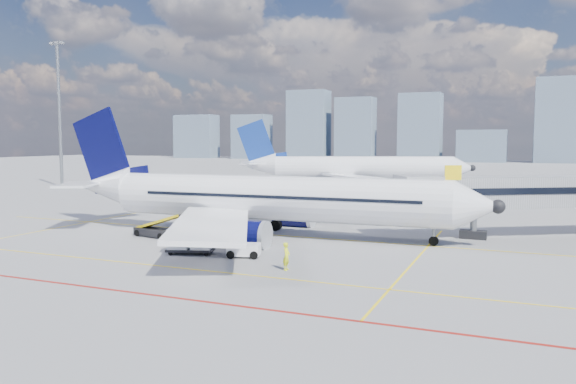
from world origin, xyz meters
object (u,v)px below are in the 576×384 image
(main_aircraft, at_px, (257,198))
(ramp_worker, at_px, (286,256))
(baggage_tug, at_px, (242,247))
(cargo_dolly, at_px, (190,240))
(belt_loader, at_px, (156,230))
(second_aircraft, at_px, (354,168))

(main_aircraft, distance_m, ramp_worker, 13.99)
(baggage_tug, bearing_deg, cargo_dolly, 168.83)
(baggage_tug, height_order, belt_loader, belt_loader)
(main_aircraft, relative_size, ramp_worker, 22.38)
(second_aircraft, relative_size, cargo_dolly, 11.16)
(second_aircraft, xyz_separation_m, baggage_tug, (10.00, -63.47, -2.46))
(belt_loader, distance_m, ramp_worker, 16.69)
(cargo_dolly, xyz_separation_m, ramp_worker, (8.50, -2.05, -0.13))
(second_aircraft, bearing_deg, main_aircraft, -103.41)
(main_aircraft, relative_size, belt_loader, 7.02)
(cargo_dolly, height_order, ramp_worker, cargo_dolly)
(ramp_worker, bearing_deg, baggage_tug, 57.25)
(belt_loader, xyz_separation_m, ramp_worker, (15.15, -6.99, 0.30))
(second_aircraft, height_order, ramp_worker, second_aircraft)
(cargo_dolly, bearing_deg, ramp_worker, -32.32)
(main_aircraft, height_order, baggage_tug, main_aircraft)
(second_aircraft, distance_m, baggage_tug, 64.30)
(baggage_tug, xyz_separation_m, ramp_worker, (4.44, -2.41, 0.14))
(cargo_dolly, distance_m, belt_loader, 8.30)
(baggage_tug, distance_m, cargo_dolly, 4.08)
(second_aircraft, height_order, belt_loader, second_aircraft)
(second_aircraft, bearing_deg, baggage_tug, -101.63)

